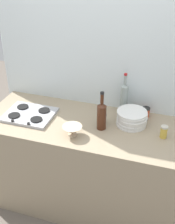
{
  "coord_description": "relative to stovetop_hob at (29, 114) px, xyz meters",
  "views": [
    {
      "loc": [
        0.65,
        -2.02,
        2.3
      ],
      "look_at": [
        0.0,
        0.0,
        1.02
      ],
      "focal_mm": 48.72,
      "sensor_mm": 36.0,
      "label": 1
    }
  ],
  "objects": [
    {
      "name": "wine_bottle_mid_left",
      "position": [
        0.77,
        0.3,
        0.13
      ],
      "size": [
        0.06,
        0.06,
        0.38
      ],
      "color": "gray",
      "rests_on": "counter_block"
    },
    {
      "name": "condiment_jar_rear",
      "position": [
        0.97,
        0.3,
        0.03
      ],
      "size": [
        0.07,
        0.07,
        0.09
      ],
      "color": "#C64C2D",
      "rests_on": "counter_block"
    },
    {
      "name": "ground_plane",
      "position": [
        0.52,
        0.03,
        -0.91
      ],
      "size": [
        6.0,
        6.0,
        0.0
      ],
      "primitive_type": "plane",
      "color": "#6B6056",
      "rests_on": "ground"
    },
    {
      "name": "backsplash_panel",
      "position": [
        0.52,
        0.41,
        0.26
      ],
      "size": [
        1.9,
        0.06,
        2.34
      ],
      "primitive_type": "cube",
      "color": "silver",
      "rests_on": "ground"
    },
    {
      "name": "condiment_jar_front",
      "position": [
        0.63,
        0.09,
        0.03
      ],
      "size": [
        0.07,
        0.07,
        0.08
      ],
      "color": "#9E998C",
      "rests_on": "counter_block"
    },
    {
      "name": "counter_block",
      "position": [
        0.52,
        0.03,
        -0.46
      ],
      "size": [
        1.8,
        0.7,
        0.9
      ],
      "primitive_type": "cube",
      "color": "tan",
      "rests_on": "ground"
    },
    {
      "name": "wine_bottle_leftmost",
      "position": [
        0.65,
        0.01,
        0.11
      ],
      "size": [
        0.08,
        0.08,
        0.33
      ],
      "color": "#472314",
      "rests_on": "counter_block"
    },
    {
      "name": "mixing_bowl",
      "position": [
        0.46,
        -0.15,
        0.03
      ],
      "size": [
        0.16,
        0.16,
        0.08
      ],
      "color": "beige",
      "rests_on": "counter_block"
    },
    {
      "name": "plate_stack",
      "position": [
        0.87,
        0.14,
        0.05
      ],
      "size": [
        0.26,
        0.26,
        0.12
      ],
      "color": "white",
      "rests_on": "counter_block"
    },
    {
      "name": "stovetop_hob",
      "position": [
        0.0,
        0.0,
        0.0
      ],
      "size": [
        0.42,
        0.35,
        0.04
      ],
      "color": "#B2B2B7",
      "rests_on": "counter_block"
    },
    {
      "name": "condiment_jar_spare",
      "position": [
        1.14,
        0.03,
        0.04
      ],
      "size": [
        0.06,
        0.06,
        0.1
      ],
      "color": "gold",
      "rests_on": "counter_block"
    }
  ]
}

